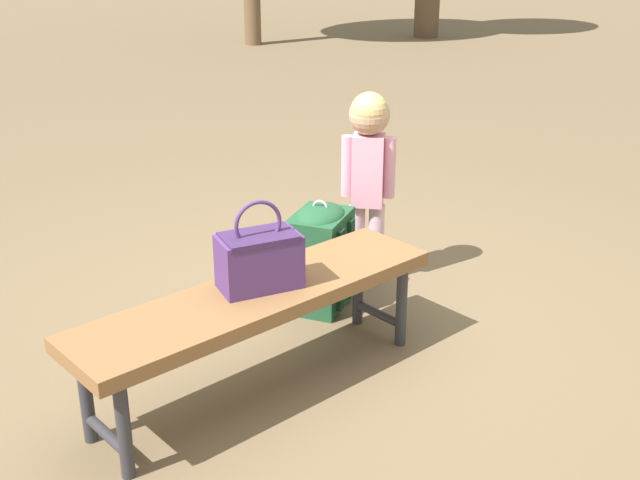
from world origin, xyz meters
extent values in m
plane|color=brown|center=(0.00, 0.00, 0.00)|extent=(40.00, 40.00, 0.00)
cube|color=brown|center=(-0.50, -0.19, 0.42)|extent=(1.61, 0.42, 0.06)
cylinder|color=#2D2D33|center=(0.20, -0.05, 0.20)|extent=(0.05, 0.05, 0.39)
cylinder|color=#2D2D33|center=(0.20, -0.33, 0.20)|extent=(0.05, 0.05, 0.39)
cylinder|color=#2D2D33|center=(-1.20, -0.06, 0.20)|extent=(0.05, 0.05, 0.39)
cylinder|color=#2D2D33|center=(-1.20, -0.34, 0.20)|extent=(0.05, 0.05, 0.39)
cylinder|color=#2D2D33|center=(0.20, -0.19, 0.10)|extent=(0.04, 0.28, 0.04)
cylinder|color=#2D2D33|center=(-1.20, -0.20, 0.10)|extent=(0.04, 0.28, 0.04)
cube|color=#4C2D66|center=(-0.47, -0.18, 0.56)|extent=(0.36, 0.26, 0.22)
cube|color=#39224C|center=(-0.47, -0.18, 0.67)|extent=(0.33, 0.26, 0.02)
torus|color=#4C2D66|center=(-0.47, -0.18, 0.72)|extent=(0.19, 0.07, 0.20)
cylinder|color=#E5B2C6|center=(0.53, 0.31, 0.22)|extent=(0.08, 0.08, 0.43)
cylinder|color=#E5B2C6|center=(0.60, 0.24, 0.22)|extent=(0.08, 0.08, 0.43)
ellipsoid|color=white|center=(0.55, 0.33, 0.02)|extent=(0.10, 0.10, 0.04)
ellipsoid|color=white|center=(0.61, 0.25, 0.02)|extent=(0.10, 0.10, 0.04)
cube|color=pink|center=(0.57, 0.27, 0.62)|extent=(0.21, 0.21, 0.37)
cylinder|color=pink|center=(0.50, 0.36, 0.64)|extent=(0.06, 0.06, 0.32)
cylinder|color=pink|center=(0.64, 0.19, 0.64)|extent=(0.06, 0.06, 0.32)
sphere|color=tan|center=(0.57, 0.27, 0.91)|extent=(0.21, 0.21, 0.21)
sphere|color=tan|center=(0.56, 0.27, 0.93)|extent=(0.19, 0.19, 0.19)
cube|color=#1E4C2D|center=(0.19, 0.21, 0.24)|extent=(0.41, 0.37, 0.49)
ellipsoid|color=#1E4C2D|center=(0.19, 0.21, 0.48)|extent=(0.39, 0.35, 0.11)
cube|color=#13311D|center=(0.12, 0.34, 0.17)|extent=(0.22, 0.14, 0.22)
cube|color=#13311D|center=(0.18, 0.06, 0.24)|extent=(0.06, 0.05, 0.42)
cube|color=#13311D|center=(0.31, 0.13, 0.24)|extent=(0.06, 0.05, 0.42)
torus|color=#B2B2B7|center=(0.19, 0.21, 0.52)|extent=(0.05, 0.08, 0.08)
camera|label=1|loc=(-2.19, -2.51, 1.84)|focal=44.83mm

